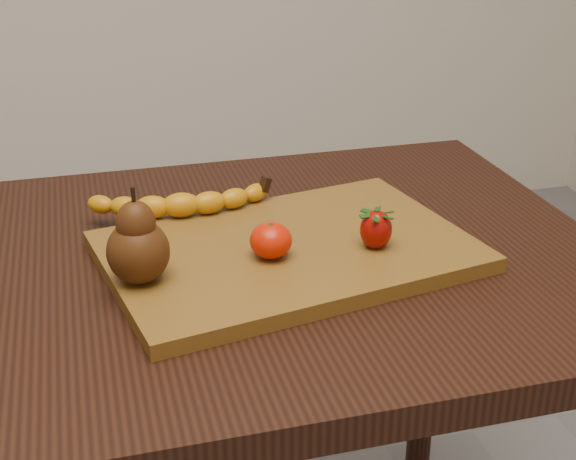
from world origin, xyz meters
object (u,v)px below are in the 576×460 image
object	(u,v)px
pear	(137,235)
table	(225,322)
cutting_board	(288,251)
mandarin	(271,241)

from	to	relation	value
pear	table	bearing A→B (deg)	33.67
pear	cutting_board	bearing A→B (deg)	13.47
table	cutting_board	xyz separation A→B (m)	(0.08, -0.03, 0.11)
cutting_board	table	bearing A→B (deg)	150.54
pear	mandarin	xyz separation A→B (m)	(0.16, 0.02, -0.03)
table	mandarin	world-z (taller)	mandarin
table	pear	size ratio (longest dim) A/B	8.86
cutting_board	mandarin	bearing A→B (deg)	-146.57
table	mandarin	distance (m)	0.16
cutting_board	mandarin	xyz separation A→B (m)	(-0.03, -0.03, 0.03)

